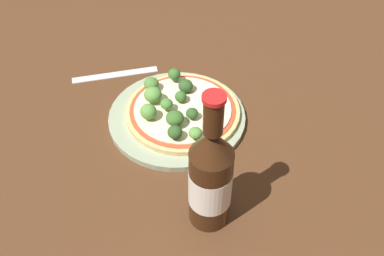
% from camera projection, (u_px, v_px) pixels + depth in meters
% --- Properties ---
extents(ground_plane, '(3.00, 3.00, 0.00)m').
position_uv_depth(ground_plane, '(173.00, 114.00, 0.86)').
color(ground_plane, '#4C2D19').
extents(plate, '(0.26, 0.26, 0.01)m').
position_uv_depth(plate, '(179.00, 117.00, 0.85)').
color(plate, '#93A384').
rests_on(plate, ground_plane).
extents(pizza, '(0.21, 0.21, 0.01)m').
position_uv_depth(pizza, '(183.00, 111.00, 0.84)').
color(pizza, tan).
rests_on(pizza, plate).
extents(broccoli_floret_0, '(0.02, 0.02, 0.03)m').
position_uv_depth(broccoli_floret_0, '(174.00, 74.00, 0.88)').
color(broccoli_floret_0, '#6B8E51').
rests_on(broccoli_floret_0, pizza).
extents(broccoli_floret_1, '(0.03, 0.03, 0.03)m').
position_uv_depth(broccoli_floret_1, '(151.00, 84.00, 0.86)').
color(broccoli_floret_1, '#6B8E51').
rests_on(broccoli_floret_1, pizza).
extents(broccoli_floret_2, '(0.03, 0.03, 0.03)m').
position_uv_depth(broccoli_floret_2, '(175.00, 118.00, 0.79)').
color(broccoli_floret_2, '#6B8E51').
rests_on(broccoli_floret_2, pizza).
extents(broccoli_floret_3, '(0.03, 0.03, 0.03)m').
position_uv_depth(broccoli_floret_3, '(153.00, 95.00, 0.83)').
color(broccoli_floret_3, '#6B8E51').
rests_on(broccoli_floret_3, pizza).
extents(broccoli_floret_4, '(0.03, 0.03, 0.03)m').
position_uv_depth(broccoli_floret_4, '(148.00, 112.00, 0.80)').
color(broccoli_floret_4, '#6B8E51').
rests_on(broccoli_floret_4, pizza).
extents(broccoli_floret_5, '(0.02, 0.02, 0.02)m').
position_uv_depth(broccoli_floret_5, '(192.00, 113.00, 0.80)').
color(broccoli_floret_5, '#6B8E51').
rests_on(broccoli_floret_5, pizza).
extents(broccoli_floret_6, '(0.03, 0.03, 0.03)m').
position_uv_depth(broccoli_floret_6, '(186.00, 86.00, 0.86)').
color(broccoli_floret_6, '#6B8E51').
rests_on(broccoli_floret_6, pizza).
extents(broccoli_floret_7, '(0.03, 0.03, 0.03)m').
position_uv_depth(broccoli_floret_7, '(175.00, 132.00, 0.77)').
color(broccoli_floret_7, '#6B8E51').
rests_on(broccoli_floret_7, pizza).
extents(broccoli_floret_8, '(0.02, 0.02, 0.02)m').
position_uv_depth(broccoli_floret_8, '(195.00, 133.00, 0.77)').
color(broccoli_floret_8, '#6B8E51').
rests_on(broccoli_floret_8, pizza).
extents(broccoli_floret_9, '(0.02, 0.02, 0.02)m').
position_uv_depth(broccoli_floret_9, '(213.00, 113.00, 0.80)').
color(broccoli_floret_9, '#6B8E51').
rests_on(broccoli_floret_9, pizza).
extents(broccoli_floret_10, '(0.02, 0.02, 0.03)m').
position_uv_depth(broccoli_floret_10, '(167.00, 104.00, 0.82)').
color(broccoli_floret_10, '#6B8E51').
rests_on(broccoli_floret_10, pizza).
extents(broccoli_floret_11, '(0.02, 0.02, 0.02)m').
position_uv_depth(broccoli_floret_11, '(180.00, 95.00, 0.84)').
color(broccoli_floret_11, '#6B8E51').
rests_on(broccoli_floret_11, pizza).
extents(beer_bottle, '(0.06, 0.06, 0.25)m').
position_uv_depth(beer_bottle, '(210.00, 178.00, 0.63)').
color(beer_bottle, '#381E0F').
rests_on(beer_bottle, ground_plane).
extents(fork, '(0.07, 0.18, 0.00)m').
position_uv_depth(fork, '(115.00, 75.00, 0.94)').
color(fork, silver).
rests_on(fork, ground_plane).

